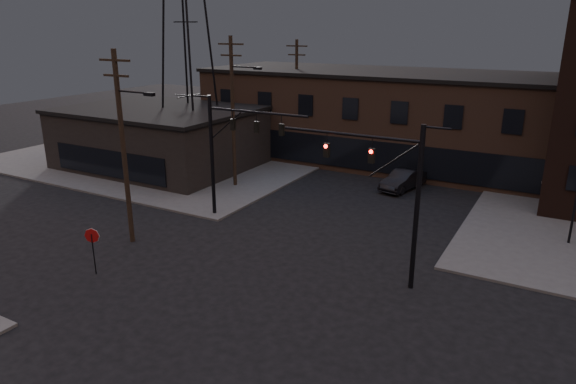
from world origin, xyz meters
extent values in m
plane|color=black|center=(0.00, 0.00, 0.00)|extent=(140.00, 140.00, 0.00)
cube|color=#474744|center=(-22.00, 22.00, 0.07)|extent=(30.00, 30.00, 0.15)
cube|color=brown|center=(0.00, 28.00, 4.00)|extent=(40.00, 12.00, 8.00)
cube|color=black|center=(-20.00, 16.00, 2.50)|extent=(16.00, 12.00, 5.00)
cylinder|color=black|center=(6.50, 4.50, 4.00)|extent=(0.24, 0.24, 8.00)
cylinder|color=black|center=(3.00, 4.50, 7.20)|extent=(7.00, 0.14, 0.14)
cube|color=#FF140C|center=(4.17, 4.50, 6.30)|extent=(0.28, 0.22, 0.70)
cube|color=#FF140C|center=(1.83, 4.50, 6.30)|extent=(0.28, 0.22, 0.70)
cylinder|color=black|center=(-8.00, 8.00, 4.00)|extent=(0.24, 0.24, 8.00)
cylinder|color=black|center=(-4.50, 8.00, 7.20)|extent=(7.00, 0.14, 0.14)
cube|color=black|center=(-6.25, 8.00, 6.30)|extent=(0.28, 0.22, 0.70)
cube|color=black|center=(-4.50, 8.00, 6.30)|extent=(0.28, 0.22, 0.70)
cube|color=black|center=(-2.75, 8.00, 6.30)|extent=(0.28, 0.22, 0.70)
cylinder|color=black|center=(-8.00, -2.00, 1.10)|extent=(0.06, 0.06, 2.20)
cylinder|color=maroon|center=(-8.00, -1.98, 2.10)|extent=(0.72, 0.33, 0.76)
cylinder|color=black|center=(-9.50, 2.00, 5.50)|extent=(0.28, 0.28, 11.00)
cube|color=black|center=(-9.50, 2.00, 10.40)|extent=(2.20, 0.12, 0.12)
cube|color=black|center=(-9.50, 2.00, 9.60)|extent=(1.80, 0.12, 0.12)
cube|color=black|center=(-7.20, 2.00, 8.75)|extent=(0.60, 0.25, 0.18)
cylinder|color=black|center=(-10.50, 14.00, 5.75)|extent=(0.28, 0.28, 11.50)
cube|color=black|center=(-10.50, 14.00, 10.90)|extent=(2.20, 0.12, 0.12)
cube|color=black|center=(-10.50, 14.00, 10.10)|extent=(1.80, 0.12, 0.12)
cube|color=black|center=(-8.20, 14.00, 9.25)|extent=(0.60, 0.25, 0.18)
cylinder|color=black|center=(-11.50, 26.00, 5.50)|extent=(0.28, 0.28, 11.00)
cube|color=black|center=(-11.50, 26.00, 10.40)|extent=(2.20, 0.12, 0.12)
cube|color=black|center=(-11.50, 26.00, 9.60)|extent=(1.80, 0.12, 0.12)
imported|color=black|center=(1.33, 19.77, 0.77)|extent=(2.63, 4.92, 1.54)
camera|label=1|loc=(12.24, -17.88, 12.05)|focal=32.00mm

